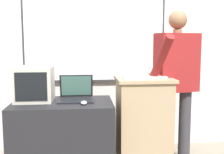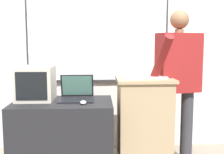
{
  "view_description": "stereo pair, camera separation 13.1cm",
  "coord_description": "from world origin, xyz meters",
  "px_view_note": "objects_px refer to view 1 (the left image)",
  "views": [
    {
      "loc": [
        -0.31,
        -2.38,
        1.34
      ],
      "look_at": [
        -0.05,
        0.33,
        1.0
      ],
      "focal_mm": 45.0,
      "sensor_mm": 36.0,
      "label": 1
    },
    {
      "loc": [
        -0.18,
        -2.39,
        1.34
      ],
      "look_at": [
        -0.05,
        0.33,
        1.0
      ],
      "focal_mm": 45.0,
      "sensor_mm": 36.0,
      "label": 2
    }
  ],
  "objects_px": {
    "crt_monitor": "(35,84)",
    "computer_mouse_by_laptop": "(84,103)",
    "wireless_keyboard": "(145,77)",
    "lectern_podium": "(143,124)",
    "side_desk": "(63,140)",
    "laptop": "(76,93)",
    "person_presenter": "(176,77)"
  },
  "relations": [
    {
      "from": "side_desk",
      "to": "person_presenter",
      "type": "bearing_deg",
      "value": 7.7
    },
    {
      "from": "lectern_podium",
      "to": "computer_mouse_by_laptop",
      "type": "xyz_separation_m",
      "value": [
        -0.61,
        -0.22,
        0.28
      ]
    },
    {
      "from": "laptop",
      "to": "wireless_keyboard",
      "type": "relative_size",
      "value": 0.79
    },
    {
      "from": "side_desk",
      "to": "crt_monitor",
      "type": "bearing_deg",
      "value": 160.77
    },
    {
      "from": "person_presenter",
      "to": "laptop",
      "type": "xyz_separation_m",
      "value": [
        -1.05,
        -0.08,
        -0.14
      ]
    },
    {
      "from": "side_desk",
      "to": "wireless_keyboard",
      "type": "xyz_separation_m",
      "value": [
        0.81,
        0.02,
        0.61
      ]
    },
    {
      "from": "computer_mouse_by_laptop",
      "to": "crt_monitor",
      "type": "xyz_separation_m",
      "value": [
        -0.48,
        0.23,
        0.15
      ]
    },
    {
      "from": "laptop",
      "to": "wireless_keyboard",
      "type": "height_order",
      "value": "laptop"
    },
    {
      "from": "lectern_podium",
      "to": "computer_mouse_by_laptop",
      "type": "relative_size",
      "value": 9.77
    },
    {
      "from": "lectern_podium",
      "to": "crt_monitor",
      "type": "height_order",
      "value": "crt_monitor"
    },
    {
      "from": "person_presenter",
      "to": "side_desk",
      "type": "bearing_deg",
      "value": 174.53
    },
    {
      "from": "side_desk",
      "to": "person_presenter",
      "type": "relative_size",
      "value": 0.58
    },
    {
      "from": "lectern_podium",
      "to": "side_desk",
      "type": "distance_m",
      "value": 0.83
    },
    {
      "from": "wireless_keyboard",
      "to": "crt_monitor",
      "type": "xyz_separation_m",
      "value": [
        -1.09,
        0.08,
        -0.06
      ]
    },
    {
      "from": "laptop",
      "to": "crt_monitor",
      "type": "xyz_separation_m",
      "value": [
        -0.41,
        0.01,
        0.1
      ]
    },
    {
      "from": "laptop",
      "to": "crt_monitor",
      "type": "relative_size",
      "value": 0.89
    },
    {
      "from": "crt_monitor",
      "to": "person_presenter",
      "type": "bearing_deg",
      "value": 2.51
    },
    {
      "from": "lectern_podium",
      "to": "person_presenter",
      "type": "xyz_separation_m",
      "value": [
        0.37,
        0.08,
        0.47
      ]
    },
    {
      "from": "person_presenter",
      "to": "wireless_keyboard",
      "type": "xyz_separation_m",
      "value": [
        -0.37,
        -0.14,
        0.02
      ]
    },
    {
      "from": "laptop",
      "to": "side_desk",
      "type": "bearing_deg",
      "value": -147.48
    },
    {
      "from": "crt_monitor",
      "to": "computer_mouse_by_laptop",
      "type": "bearing_deg",
      "value": -25.3
    },
    {
      "from": "person_presenter",
      "to": "wireless_keyboard",
      "type": "distance_m",
      "value": 0.4
    },
    {
      "from": "laptop",
      "to": "computer_mouse_by_laptop",
      "type": "height_order",
      "value": "laptop"
    },
    {
      "from": "laptop",
      "to": "person_presenter",
      "type": "bearing_deg",
      "value": 4.13
    },
    {
      "from": "computer_mouse_by_laptop",
      "to": "person_presenter",
      "type": "bearing_deg",
      "value": 16.65
    },
    {
      "from": "side_desk",
      "to": "person_presenter",
      "type": "height_order",
      "value": "person_presenter"
    },
    {
      "from": "crt_monitor",
      "to": "wireless_keyboard",
      "type": "bearing_deg",
      "value": -4.09
    },
    {
      "from": "side_desk",
      "to": "laptop",
      "type": "height_order",
      "value": "laptop"
    },
    {
      "from": "wireless_keyboard",
      "to": "crt_monitor",
      "type": "relative_size",
      "value": 1.14
    },
    {
      "from": "person_presenter",
      "to": "laptop",
      "type": "height_order",
      "value": "person_presenter"
    },
    {
      "from": "computer_mouse_by_laptop",
      "to": "crt_monitor",
      "type": "height_order",
      "value": "crt_monitor"
    },
    {
      "from": "person_presenter",
      "to": "computer_mouse_by_laptop",
      "type": "distance_m",
      "value": 1.04
    }
  ]
}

